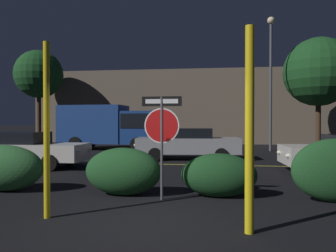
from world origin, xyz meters
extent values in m
plane|color=black|center=(0.00, 0.00, 0.00)|extent=(260.00, 260.00, 0.00)
cube|color=gold|center=(0.00, 7.88, 0.00)|extent=(32.08, 0.12, 0.01)
cylinder|color=#4C4C51|center=(0.06, 1.80, 1.16)|extent=(0.06, 0.06, 2.33)
cylinder|color=white|center=(0.06, 1.80, 1.68)|extent=(0.80, 0.02, 0.80)
cylinder|color=#B71414|center=(0.06, 1.80, 1.68)|extent=(0.74, 0.03, 0.74)
cube|color=black|center=(0.06, 1.80, 2.23)|extent=(0.91, 0.04, 0.22)
cube|color=white|center=(0.06, 1.80, 2.23)|extent=(0.74, 0.04, 0.10)
cylinder|color=yellow|center=(-1.82, 0.16, 1.61)|extent=(0.11, 0.11, 3.23)
cylinder|color=yellow|center=(1.77, -0.20, 1.64)|extent=(0.14, 0.14, 3.28)
ellipsoid|color=#2D6633|center=(-4.07, 2.21, 0.59)|extent=(2.12, 1.00, 1.17)
ellipsoid|color=#1E4C23|center=(-0.92, 2.15, 0.57)|extent=(1.85, 0.91, 1.14)
ellipsoid|color=#19421E|center=(1.35, 2.26, 0.51)|extent=(1.78, 0.85, 1.02)
ellipsoid|color=#1E4C23|center=(3.87, 2.08, 0.70)|extent=(1.88, 0.71, 1.40)
cube|color=silver|center=(-6.05, 6.33, 0.61)|extent=(4.90, 1.70, 0.62)
cube|color=black|center=(-6.19, 6.33, 1.14)|extent=(1.96, 1.45, 0.45)
cylinder|color=black|center=(-4.53, 7.13, 0.30)|extent=(0.60, 0.20, 0.60)
cylinder|color=black|center=(-4.53, 5.51, 0.30)|extent=(0.60, 0.20, 0.60)
cylinder|color=black|center=(-7.56, 7.14, 0.30)|extent=(0.60, 0.20, 0.60)
sphere|color=#F4EFCC|center=(-3.57, 6.84, 0.64)|extent=(0.14, 0.14, 0.14)
sphere|color=#F4EFCC|center=(-3.57, 5.80, 0.64)|extent=(0.14, 0.14, 0.14)
cube|color=#9E9EA3|center=(0.10, 9.79, 0.65)|extent=(4.86, 2.03, 0.71)
cube|color=black|center=(0.24, 9.80, 1.24)|extent=(2.00, 1.58, 0.45)
cylinder|color=black|center=(-1.31, 8.88, 0.30)|extent=(0.61, 0.24, 0.60)
cylinder|color=black|center=(-1.43, 10.48, 0.30)|extent=(0.61, 0.24, 0.60)
cylinder|color=black|center=(1.62, 9.10, 0.30)|extent=(0.61, 0.24, 0.60)
cylinder|color=black|center=(1.50, 10.70, 0.30)|extent=(0.61, 0.24, 0.60)
sphere|color=#F4EFCC|center=(-2.26, 9.09, 0.69)|extent=(0.14, 0.14, 0.14)
sphere|color=#F4EFCC|center=(-2.34, 10.12, 0.69)|extent=(0.14, 0.14, 0.14)
cylinder|color=black|center=(4.57, 5.37, 0.30)|extent=(0.61, 0.22, 0.60)
cylinder|color=black|center=(4.51, 7.17, 0.30)|extent=(0.61, 0.22, 0.60)
sphere|color=#F4EFCC|center=(3.66, 5.65, 0.65)|extent=(0.14, 0.14, 0.14)
sphere|color=#F4EFCC|center=(3.61, 6.82, 0.65)|extent=(0.14, 0.14, 0.14)
cube|color=navy|center=(-2.98, 14.34, 1.40)|extent=(2.62, 2.17, 2.00)
cube|color=black|center=(-2.98, 14.34, 1.80)|extent=(2.38, 2.19, 0.88)
cube|color=navy|center=(-6.25, 14.57, 1.59)|extent=(4.20, 2.40, 2.38)
cylinder|color=black|center=(-2.98, 15.37, 0.42)|extent=(0.86, 0.34, 0.84)
cylinder|color=black|center=(-3.12, 13.33, 0.42)|extent=(0.86, 0.34, 0.84)
cylinder|color=black|center=(-6.90, 15.64, 0.42)|extent=(0.86, 0.34, 0.84)
cylinder|color=black|center=(-7.04, 13.60, 0.42)|extent=(0.86, 0.34, 0.84)
cylinder|color=#4C4C51|center=(4.71, 14.72, 3.78)|extent=(0.16, 0.16, 7.57)
sphere|color=#F9E5B2|center=(4.71, 14.72, 7.79)|extent=(0.44, 0.44, 0.44)
cylinder|color=#422D1E|center=(-11.86, 18.01, 2.04)|extent=(0.32, 0.32, 4.07)
sphere|color=#19471E|center=(-11.86, 18.01, 5.38)|extent=(3.63, 3.63, 3.63)
cylinder|color=#422D1E|center=(7.84, 16.06, 1.67)|extent=(0.32, 0.32, 3.33)
sphere|color=#19471E|center=(7.84, 16.06, 4.87)|extent=(4.28, 4.28, 4.28)
cube|color=#6B5B4C|center=(0.33, 22.27, 2.97)|extent=(27.60, 3.83, 5.94)
camera|label=1|loc=(1.16, -5.48, 1.77)|focal=35.00mm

